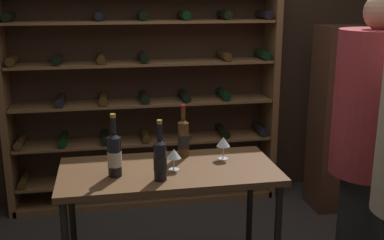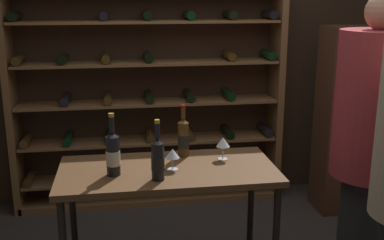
{
  "view_description": "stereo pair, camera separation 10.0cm",
  "coord_description": "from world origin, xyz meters",
  "views": [
    {
      "loc": [
        -0.75,
        -2.76,
        1.95
      ],
      "look_at": [
        -0.19,
        0.2,
        1.14
      ],
      "focal_mm": 44.16,
      "sensor_mm": 36.0,
      "label": 1
    },
    {
      "loc": [
        -0.65,
        -2.78,
        1.95
      ],
      "look_at": [
        -0.19,
        0.2,
        1.14
      ],
      "focal_mm": 44.16,
      "sensor_mm": 36.0,
      "label": 2
    }
  ],
  "objects": [
    {
      "name": "tasting_table",
      "position": [
        -0.37,
        -0.0,
        0.8
      ],
      "size": [
        1.36,
        0.66,
        0.89
      ],
      "color": "brown",
      "rests_on": "ground"
    },
    {
      "name": "wine_bottle_green_slim",
      "position": [
        -0.45,
        -0.18,
        1.02
      ],
      "size": [
        0.08,
        0.08,
        0.37
      ],
      "color": "black",
      "rests_on": "tasting_table"
    },
    {
      "name": "wine_bottle_red_label",
      "position": [
        -0.71,
        -0.06,
        1.03
      ],
      "size": [
        0.09,
        0.09,
        0.38
      ],
      "color": "black",
      "rests_on": "tasting_table"
    },
    {
      "name": "wine_glass_stemmed_center",
      "position": [
        0.01,
        0.11,
        1.0
      ],
      "size": [
        0.09,
        0.09,
        0.15
      ],
      "color": "silver",
      "rests_on": "tasting_table"
    },
    {
      "name": "wine_bottle_gold_foil",
      "position": [
        -0.24,
        0.21,
        1.02
      ],
      "size": [
        0.08,
        0.08,
        0.35
      ],
      "color": "#4C3314",
      "rests_on": "tasting_table"
    },
    {
      "name": "display_cabinet",
      "position": [
        1.34,
        1.07,
        0.84
      ],
      "size": [
        0.44,
        0.36,
        1.69
      ],
      "primitive_type": "cube",
      "color": "#4C2D1E",
      "rests_on": "ground"
    },
    {
      "name": "back_wall",
      "position": [
        0.0,
        1.7,
        1.42
      ],
      "size": [
        4.91,
        0.1,
        2.84
      ],
      "primitive_type": "cube",
      "color": "#3D2B1E",
      "rests_on": "ground"
    },
    {
      "name": "person_bystander_red_print",
      "position": [
        0.9,
        -0.17,
        1.08
      ],
      "size": [
        0.49,
        0.49,
        1.96
      ],
      "rotation": [
        0.0,
        0.0,
        -3.07
      ],
      "color": "#242424",
      "rests_on": "ground"
    },
    {
      "name": "wine_glass_stemmed_left",
      "position": [
        -0.34,
        -0.03,
        0.99
      ],
      "size": [
        0.09,
        0.09,
        0.14
      ],
      "color": "silver",
      "rests_on": "tasting_table"
    },
    {
      "name": "wine_rack",
      "position": [
        -0.39,
        1.49,
        1.0
      ],
      "size": [
        2.5,
        0.32,
        2.03
      ],
      "color": "brown",
      "rests_on": "ground"
    }
  ]
}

